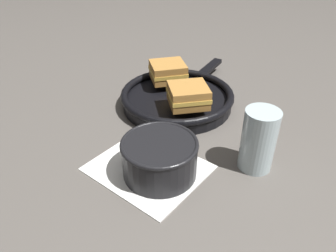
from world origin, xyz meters
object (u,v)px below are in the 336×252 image
at_px(soup_bowl, 160,156).
at_px(sandwich_near_left, 188,95).
at_px(spoon, 167,167).
at_px(skillet, 178,98).
at_px(drinking_glass, 258,140).
at_px(sandwich_near_right, 168,71).

relative_size(soup_bowl, sandwich_near_left, 1.17).
bearing_deg(sandwich_near_left, spoon, -64.80).
bearing_deg(spoon, skillet, 118.98).
relative_size(skillet, sandwich_near_left, 3.28).
bearing_deg(drinking_glass, soup_bowl, -133.21).
bearing_deg(sandwich_near_right, spoon, -50.43).
relative_size(soup_bowl, drinking_glass, 1.15).
xyz_separation_m(skillet, sandwich_near_right, (-0.06, 0.03, 0.04)).
distance_m(soup_bowl, sandwich_near_right, 0.33).
distance_m(sandwich_near_right, drinking_glass, 0.35).
distance_m(spoon, sandwich_near_left, 0.20).
relative_size(soup_bowl, spoon, 1.00).
bearing_deg(soup_bowl, skillet, 121.14).
bearing_deg(sandwich_near_right, sandwich_near_left, -30.62).
distance_m(soup_bowl, skillet, 0.27).
height_order(sandwich_near_left, sandwich_near_right, same).
relative_size(sandwich_near_right, drinking_glass, 0.98).
xyz_separation_m(soup_bowl, sandwich_near_left, (-0.08, 0.19, 0.02)).
bearing_deg(sandwich_near_left, skillet, 148.06).
relative_size(soup_bowl, sandwich_near_right, 1.17).
relative_size(soup_bowl, skillet, 0.36).
distance_m(sandwich_near_left, drinking_glass, 0.21).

